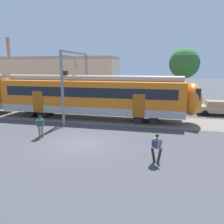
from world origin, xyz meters
TOP-DOWN VIEW (x-y plane):
  - ground_plane at (0.00, 0.00)m, footprint 160.00×160.00m
  - commuter_train at (-10.08, 7.03)m, footprint 38.05×3.07m
  - pedestrian_green at (-3.31, 0.44)m, footprint 0.51×0.71m
  - pedestrian_grey at (5.13, -2.09)m, footprint 0.68×0.50m
  - parked_car_tan at (11.18, 11.43)m, footprint 4.03×1.82m
  - catenary_gantry at (-3.05, 7.03)m, footprint 0.24×6.64m
  - background_building at (-10.58, 15.15)m, footprint 19.84×5.00m
  - street_tree_right at (8.08, 16.89)m, footprint 3.91×3.91m

SIDE VIEW (x-z plane):
  - ground_plane at x=0.00m, z-range 0.00..0.00m
  - parked_car_tan at x=11.18m, z-range 0.01..1.55m
  - pedestrian_green at x=-3.31m, z-range 0.16..1.82m
  - pedestrian_grey at x=5.13m, z-range 0.16..1.82m
  - commuter_train at x=-10.08m, z-range -0.11..4.62m
  - background_building at x=-10.58m, z-range -1.39..7.81m
  - catenary_gantry at x=-3.05m, z-range 1.05..7.58m
  - street_tree_right at x=8.08m, z-range 1.76..9.23m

